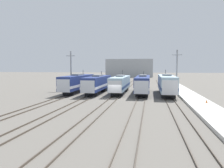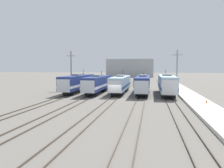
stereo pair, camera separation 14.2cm
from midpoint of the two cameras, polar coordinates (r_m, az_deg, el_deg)
The scene contains 16 objects.
ground_plane at distance 40.94m, azimuth 0.71°, elevation -3.76°, with size 400.00×400.00×0.00m, color #666059.
rail_pair_far_left at distance 43.68m, azimuth -12.38°, elevation -3.25°, with size 1.50×120.00×0.15m.
rail_pair_center_left at distance 42.03m, azimuth -6.05°, elevation -3.47°, with size 1.51×120.00×0.15m.
rail_pair_center at distance 40.93m, azimuth 0.71°, elevation -3.66°, with size 1.51×120.00×0.15m.
rail_pair_center_right at distance 40.42m, azimuth 7.74°, elevation -3.80°, with size 1.51×120.00×0.15m.
rail_pair_far_right at distance 40.53m, azimuth 14.85°, elevation -3.89°, with size 1.50×120.00×0.15m.
locomotive_far_left at distance 51.11m, azimuth -8.90°, elevation 0.29°, with size 2.95×17.91×5.18m.
locomotive_center_left at distance 48.59m, azimuth -3.76°, elevation 0.04°, with size 3.04×16.64×4.85m.
locomotive_center at distance 48.68m, azimuth 2.27°, elevation 0.03°, with size 2.92×16.40×5.17m.
locomotive_center_right at distance 48.44m, azimuth 8.18°, elevation 0.01°, with size 2.92×18.27×4.82m.
locomotive_far_right at distance 47.01m, azimuth 14.23°, elevation -0.08°, with size 3.06×16.66×5.23m.
catenary_tower_left at distance 55.74m, azimuth -10.55°, elevation 3.58°, with size 2.22×0.34×9.83m.
catenary_tower_right at distance 52.51m, azimuth 16.68°, elevation 3.42°, with size 2.22×0.34×9.83m.
platform at distance 41.08m, azimuth 20.72°, elevation -3.74°, with size 4.00×120.00×0.40m.
traffic_cone at distance 36.37m, azimuth 23.57°, elevation -4.13°, with size 0.30×0.30×0.50m.
depot_building at distance 132.10m, azimuth 4.79°, elevation 4.17°, with size 27.57×10.64×10.62m.
Camera 2 is at (6.68, -39.97, 5.81)m, focal length 35.00 mm.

